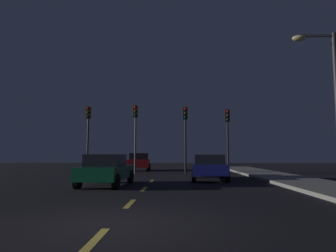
{
  "coord_description": "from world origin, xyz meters",
  "views": [
    {
      "loc": [
        1.36,
        -6.34,
        1.41
      ],
      "look_at": [
        0.74,
        15.02,
        3.43
      ],
      "focal_mm": 32.58,
      "sensor_mm": 36.0,
      "label": 1
    }
  ],
  "objects": [
    {
      "name": "car_oncoming_far",
      "position": [
        -2.05,
        21.1,
        0.79
      ],
      "size": [
        2.18,
        3.92,
        1.56
      ],
      "color": "#B21919",
      "rests_on": "ground_plane"
    },
    {
      "name": "lane_stripe_fourth",
      "position": [
        0.0,
        10.2,
        0.0
      ],
      "size": [
        0.16,
        1.6,
        0.01
      ],
      "primitive_type": "cube",
      "color": "#EACC4C",
      "rests_on": "ground_plane"
    },
    {
      "name": "ground_plane",
      "position": [
        0.0,
        7.0,
        0.0
      ],
      "size": [
        80.0,
        80.0,
        0.0
      ],
      "primitive_type": "plane",
      "color": "black"
    },
    {
      "name": "traffic_signal_far_right",
      "position": [
        5.12,
        16.26,
        3.34
      ],
      "size": [
        0.32,
        0.38,
        4.76
      ],
      "color": "black",
      "rests_on": "ground_plane"
    },
    {
      "name": "street_lamp_right",
      "position": [
        7.51,
        5.92,
        3.89
      ],
      "size": [
        1.78,
        0.36,
        6.38
      ],
      "color": "#2D2D30",
      "rests_on": "ground_plane"
    },
    {
      "name": "traffic_signal_center_left",
      "position": [
        -1.74,
        16.26,
        3.57
      ],
      "size": [
        0.32,
        0.38,
        5.11
      ],
      "color": "#4C4C51",
      "rests_on": "ground_plane"
    },
    {
      "name": "traffic_signal_center_right",
      "position": [
        2.0,
        16.26,
        3.47
      ],
      "size": [
        0.32,
        0.38,
        4.95
      ],
      "color": "black",
      "rests_on": "ground_plane"
    },
    {
      "name": "sidewalk_curb_right",
      "position": [
        7.5,
        7.0,
        0.07
      ],
      "size": [
        3.0,
        40.0,
        0.15
      ],
      "primitive_type": "cube",
      "color": "gray",
      "rests_on": "ground_plane"
    },
    {
      "name": "lane_stripe_nearest",
      "position": [
        0.0,
        -1.2,
        0.0
      ],
      "size": [
        0.16,
        1.6,
        0.01
      ],
      "primitive_type": "cube",
      "color": "#EACC4C",
      "rests_on": "ground_plane"
    },
    {
      "name": "lane_stripe_second",
      "position": [
        0.0,
        2.6,
        0.0
      ],
      "size": [
        0.16,
        1.6,
        0.01
      ],
      "primitive_type": "cube",
      "color": "#EACC4C",
      "rests_on": "ground_plane"
    },
    {
      "name": "car_stopped_ahead",
      "position": [
        3.19,
        11.08,
        0.73
      ],
      "size": [
        2.15,
        4.31,
        1.42
      ],
      "color": "navy",
      "rests_on": "ground_plane"
    },
    {
      "name": "car_adjacent_lane",
      "position": [
        -1.87,
        7.64,
        0.73
      ],
      "size": [
        2.02,
        4.09,
        1.43
      ],
      "color": "#0F4C2D",
      "rests_on": "ground_plane"
    },
    {
      "name": "traffic_signal_far_left",
      "position": [
        -5.32,
        16.26,
        3.52
      ],
      "size": [
        0.32,
        0.38,
        5.03
      ],
      "color": "#2D2D30",
      "rests_on": "ground_plane"
    },
    {
      "name": "lane_stripe_third",
      "position": [
        0.0,
        6.4,
        0.0
      ],
      "size": [
        0.16,
        1.6,
        0.01
      ],
      "primitive_type": "cube",
      "color": "#EACC4C",
      "rests_on": "ground_plane"
    }
  ]
}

